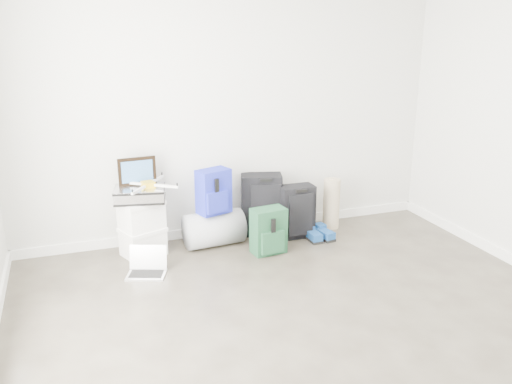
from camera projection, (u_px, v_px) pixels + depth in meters
name	position (u px, v px, depth m)	size (l,w,h in m)	color
ground	(341.00, 359.00, 3.67)	(5.00, 5.00, 0.00)	#312C24
room_envelope	(353.00, 105.00, 3.18)	(4.52, 5.02, 2.71)	silver
boxes_stack	(142.00, 228.00, 5.25)	(0.48, 0.44, 0.56)	white
briefcase	(140.00, 194.00, 5.15)	(0.46, 0.34, 0.13)	#B2B2B7
painting	(137.00, 171.00, 5.17)	(0.36, 0.05, 0.27)	black
drone	(148.00, 184.00, 5.12)	(0.52, 0.52, 0.06)	gold
duffel_bag	(214.00, 229.00, 5.50)	(0.36, 0.36, 0.58)	gray
blue_backpack	(214.00, 192.00, 5.36)	(0.36, 0.32, 0.45)	#1A21AC
large_suitcase	(262.00, 205.00, 5.77)	(0.47, 0.37, 0.66)	black
green_backpack	(269.00, 232.00, 5.31)	(0.35, 0.27, 0.46)	#153C26
carry_on	(297.00, 212.00, 5.70)	(0.36, 0.24, 0.56)	black
shoes	(318.00, 235.00, 5.70)	(0.27, 0.31, 0.10)	black
rolled_rug	(331.00, 203.00, 5.97)	(0.18, 0.18, 0.56)	tan
laptop	(147.00, 267.00, 4.92)	(0.40, 0.35, 0.24)	silver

